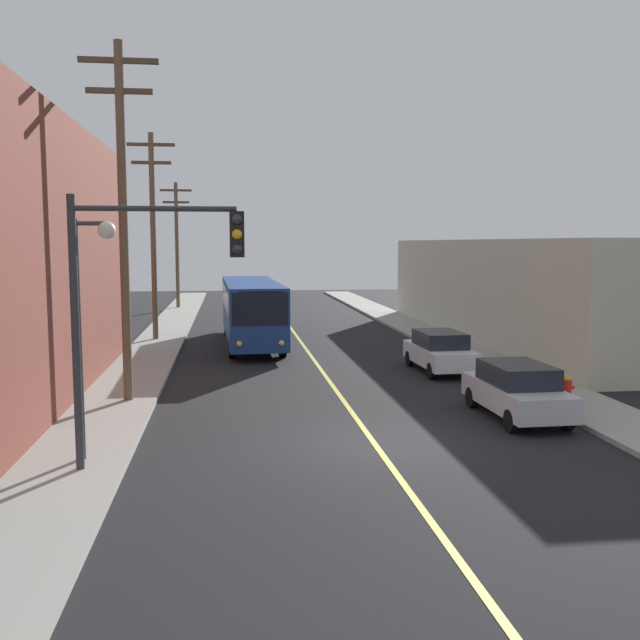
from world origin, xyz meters
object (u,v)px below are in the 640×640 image
at_px(utility_pole_mid, 153,227).
at_px(city_bus, 251,309).
at_px(parked_car_silver, 517,390).
at_px(street_lamp_left, 87,304).
at_px(parked_car_white, 440,351).
at_px(utility_pole_far, 177,239).
at_px(utility_pole_near, 123,208).
at_px(fire_hydrant, 567,388).
at_px(traffic_signal_left_corner, 147,280).

bearing_deg(utility_pole_mid, city_bus, -19.85).
xyz_separation_m(parked_car_silver, street_lamp_left, (-11.49, -3.01, 2.90)).
xyz_separation_m(parked_car_white, utility_pole_far, (-12.27, 28.97, 4.59)).
height_order(utility_pole_near, fire_hydrant, utility_pole_near).
bearing_deg(traffic_signal_left_corner, utility_pole_far, 93.14).
bearing_deg(traffic_signal_left_corner, utility_pole_mid, 95.44).
bearing_deg(utility_pole_near, parked_car_silver, -15.95).
distance_m(utility_pole_mid, utility_pole_far, 18.58).
bearing_deg(utility_pole_mid, parked_car_silver, -56.05).
xyz_separation_m(parked_car_white, street_lamp_left, (-11.47, -10.67, 2.90)).
bearing_deg(parked_car_silver, utility_pole_near, 164.05).
distance_m(parked_car_silver, street_lamp_left, 12.23).
xyz_separation_m(parked_car_silver, utility_pole_far, (-12.29, 36.63, 4.59)).
height_order(parked_car_silver, utility_pole_near, utility_pole_near).
relative_size(utility_pole_near, fire_hydrant, 13.17).
distance_m(city_bus, parked_car_white, 11.28).
bearing_deg(utility_pole_near, utility_pole_far, 91.29).
relative_size(utility_pole_far, fire_hydrant, 11.40).
height_order(parked_car_silver, street_lamp_left, street_lamp_left).
bearing_deg(fire_hydrant, street_lamp_left, -162.66).
relative_size(parked_car_white, fire_hydrant, 5.30).
height_order(city_bus, utility_pole_far, utility_pole_far).
bearing_deg(fire_hydrant, utility_pole_near, 171.53).
bearing_deg(street_lamp_left, parked_car_silver, 14.69).
height_order(traffic_signal_left_corner, street_lamp_left, traffic_signal_left_corner).
relative_size(city_bus, parked_car_silver, 2.75).
distance_m(traffic_signal_left_corner, fire_hydrant, 13.76).
distance_m(city_bus, utility_pole_near, 14.36).
height_order(street_lamp_left, fire_hydrant, street_lamp_left).
distance_m(parked_car_silver, traffic_signal_left_corner, 11.30).
xyz_separation_m(parked_car_white, utility_pole_near, (-11.52, -4.36, 5.36)).
xyz_separation_m(city_bus, utility_pole_far, (-5.06, 20.35, 3.61)).
bearing_deg(fire_hydrant, utility_pole_mid, 130.48).
xyz_separation_m(parked_car_silver, traffic_signal_left_corner, (-10.08, -3.77, 3.46)).
relative_size(city_bus, fire_hydrant, 14.55).
relative_size(utility_pole_far, traffic_signal_left_corner, 1.60).
height_order(utility_pole_mid, street_lamp_left, utility_pole_mid).
distance_m(utility_pole_near, street_lamp_left, 6.78).
distance_m(city_bus, traffic_signal_left_corner, 20.40).
bearing_deg(utility_pole_mid, fire_hydrant, -49.52).
bearing_deg(fire_hydrant, traffic_signal_left_corner, -157.71).
bearing_deg(utility_pole_near, traffic_signal_left_corner, -78.30).
bearing_deg(street_lamp_left, fire_hydrant, 17.34).
height_order(city_bus, traffic_signal_left_corner, traffic_signal_left_corner).
height_order(city_bus, parked_car_silver, city_bus).
bearing_deg(traffic_signal_left_corner, fire_hydrant, 22.29).
height_order(parked_car_white, utility_pole_far, utility_pole_far).
bearing_deg(fire_hydrant, parked_car_white, 109.04).
bearing_deg(parked_car_silver, city_bus, 113.96).
xyz_separation_m(city_bus, parked_car_silver, (7.23, -16.28, -0.98)).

